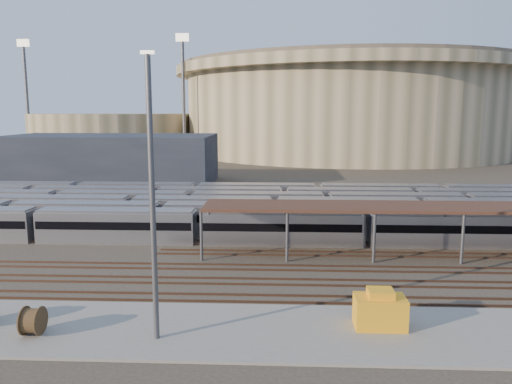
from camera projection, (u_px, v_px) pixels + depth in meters
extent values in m
plane|color=#383026|center=(281.00, 265.00, 48.61)|extent=(420.00, 420.00, 0.00)
cube|color=gray|center=(209.00, 330.00, 34.02)|extent=(50.00, 9.00, 0.20)
cube|color=silver|center=(198.00, 227.00, 56.62)|extent=(112.00, 2.90, 3.60)
cube|color=silver|center=(316.00, 221.00, 60.17)|extent=(112.00, 2.90, 3.60)
cube|color=silver|center=(274.00, 213.00, 64.53)|extent=(112.00, 2.90, 3.60)
cube|color=silver|center=(326.00, 208.00, 68.36)|extent=(112.00, 2.90, 3.60)
cube|color=silver|center=(284.00, 202.00, 72.75)|extent=(112.00, 2.90, 3.60)
cube|color=silver|center=(318.00, 197.00, 76.67)|extent=(112.00, 2.90, 3.60)
cylinder|color=#505155|center=(201.00, 236.00, 49.84)|extent=(0.30, 0.30, 5.00)
cylinder|color=#505155|center=(209.00, 224.00, 55.17)|extent=(0.30, 0.30, 5.00)
cylinder|color=#505155|center=(287.00, 237.00, 49.47)|extent=(0.30, 0.30, 5.00)
cylinder|color=#505155|center=(286.00, 225.00, 54.79)|extent=(0.30, 0.30, 5.00)
cylinder|color=#505155|center=(374.00, 238.00, 49.09)|extent=(0.30, 0.30, 5.00)
cylinder|color=#505155|center=(365.00, 226.00, 54.41)|extent=(0.30, 0.30, 5.00)
cylinder|color=#505155|center=(463.00, 239.00, 48.71)|extent=(0.30, 0.30, 5.00)
cylinder|color=#505155|center=(444.00, 227.00, 54.04)|extent=(0.30, 0.30, 5.00)
cube|color=#392517|center=(497.00, 208.00, 50.76)|extent=(60.00, 6.00, 0.30)
cube|color=#4C3323|center=(281.00, 270.00, 46.87)|extent=(170.00, 0.12, 0.18)
cube|color=#4C3323|center=(281.00, 265.00, 48.35)|extent=(170.00, 0.12, 0.18)
cube|color=#4C3323|center=(282.00, 285.00, 42.93)|extent=(170.00, 0.12, 0.18)
cube|color=#4C3323|center=(281.00, 279.00, 44.40)|extent=(170.00, 0.12, 0.18)
cube|color=#4C3323|center=(282.00, 302.00, 38.98)|extent=(170.00, 0.12, 0.18)
cube|color=#4C3323|center=(282.00, 295.00, 40.46)|extent=(170.00, 0.12, 0.18)
cylinder|color=tan|center=(347.00, 114.00, 183.33)|extent=(116.00, 116.00, 28.00)
cylinder|color=tan|center=(349.00, 70.00, 180.85)|extent=(124.00, 124.00, 3.00)
cylinder|color=brown|center=(349.00, 64.00, 180.49)|extent=(120.00, 120.00, 1.50)
cylinder|color=tan|center=(112.00, 134.00, 178.33)|extent=(56.00, 56.00, 14.00)
cube|color=#1E232D|center=(112.00, 159.00, 103.59)|extent=(42.00, 20.00, 10.00)
cylinder|color=#505155|center=(184.00, 101.00, 155.53)|extent=(1.00, 1.00, 36.00)
cube|color=#FFF2CC|center=(182.00, 37.00, 152.46)|extent=(4.00, 0.60, 2.40)
cylinder|color=#505155|center=(27.00, 102.00, 167.81)|extent=(1.00, 1.00, 36.00)
cube|color=#FFF2CC|center=(23.00, 43.00, 164.74)|extent=(4.00, 0.60, 2.40)
cylinder|color=#505155|center=(255.00, 104.00, 203.95)|extent=(1.00, 1.00, 36.00)
cube|color=#FFF2CC|center=(255.00, 55.00, 200.88)|extent=(4.00, 0.60, 2.40)
cylinder|color=brown|center=(33.00, 321.00, 32.95)|extent=(1.10, 1.95, 1.93)
cylinder|color=#505155|center=(152.00, 202.00, 31.17)|extent=(0.36, 0.36, 18.02)
cube|color=#FFF2CC|center=(147.00, 52.00, 29.71)|extent=(0.80, 0.31, 0.20)
cube|color=orange|center=(380.00, 312.00, 34.11)|extent=(3.46, 2.18, 2.15)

